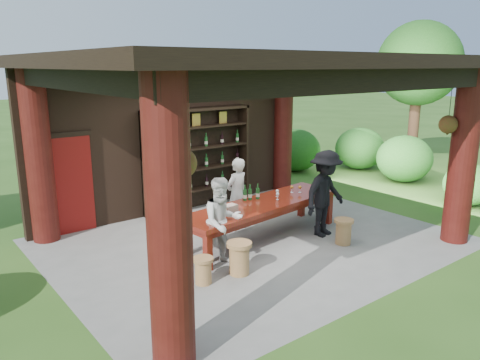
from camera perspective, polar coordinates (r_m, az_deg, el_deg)
ground at (r=9.23m, az=1.54°, el=-7.42°), size 90.00×90.00×0.00m
pavilion at (r=9.01m, az=-0.18°, el=6.09°), size 7.50×6.00×3.60m
wine_shelf at (r=11.00m, az=-5.13°, el=2.54°), size 2.72×0.41×2.40m
tasting_table at (r=9.13m, az=2.71°, el=-3.44°), size 3.76×1.35×0.75m
stool_near_left at (r=7.74m, az=-0.09°, el=-9.40°), size 0.42×0.42×0.55m
stool_near_right at (r=9.21m, az=12.50°, el=-6.07°), size 0.37×0.37×0.49m
stool_far_left at (r=7.47m, az=-4.50°, el=-10.86°), size 0.33×0.33×0.43m
host at (r=9.60m, az=-0.40°, el=-1.79°), size 0.61×0.45×1.52m
guest_woman at (r=7.93m, az=-2.18°, el=-5.14°), size 0.83×0.69×1.54m
guest_man at (r=9.42m, az=10.35°, el=-1.63°), size 1.20×0.79×1.74m
table_bottles at (r=9.24m, az=1.34°, el=-1.48°), size 0.35×0.15×0.31m
table_glasses at (r=9.62m, az=5.73°, el=-1.43°), size 0.79×0.28×0.15m
napkin_basket at (r=8.47m, az=-1.26°, el=-3.51°), size 0.28×0.21×0.14m
shrubs at (r=10.93m, az=4.59°, el=-1.08°), size 17.17×9.21×1.36m
trees at (r=11.87m, az=10.24°, el=13.73°), size 20.97×8.87×4.80m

